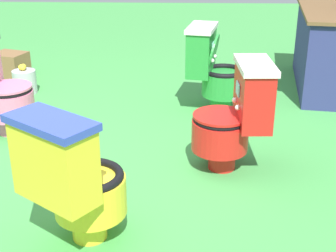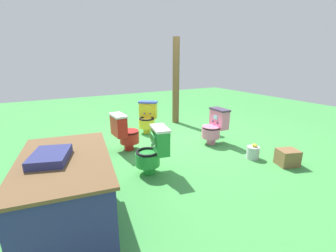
{
  "view_description": "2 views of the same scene",
  "coord_description": "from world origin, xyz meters",
  "px_view_note": "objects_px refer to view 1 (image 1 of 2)",
  "views": [
    {
      "loc": [
        2.84,
        0.81,
        1.53
      ],
      "look_at": [
        0.07,
        0.7,
        0.35
      ],
      "focal_mm": 52.0,
      "sensor_mm": 36.0,
      "label": 1
    },
    {
      "loc": [
        -4.13,
        2.43,
        1.71
      ],
      "look_at": [
        -0.34,
        0.34,
        0.45
      ],
      "focal_mm": 24.88,
      "sensor_mm": 36.0,
      "label": 2
    }
  ],
  "objects_px": {
    "lemon_bucket": "(25,81)",
    "toilet_red": "(235,116)",
    "small_crate": "(10,66)",
    "toilet_green": "(213,68)",
    "toilet_yellow": "(74,179)"
  },
  "relations": [
    {
      "from": "small_crate",
      "to": "lemon_bucket",
      "type": "distance_m",
      "value": 0.55
    },
    {
      "from": "toilet_red",
      "to": "lemon_bucket",
      "type": "distance_m",
      "value": 2.36
    },
    {
      "from": "toilet_yellow",
      "to": "toilet_green",
      "type": "distance_m",
      "value": 2.09
    },
    {
      "from": "toilet_yellow",
      "to": "toilet_green",
      "type": "relative_size",
      "value": 1.0
    },
    {
      "from": "small_crate",
      "to": "lemon_bucket",
      "type": "xyz_separation_m",
      "value": [
        0.46,
        0.29,
        -0.02
      ]
    },
    {
      "from": "lemon_bucket",
      "to": "toilet_red",
      "type": "bearing_deg",
      "value": 51.76
    },
    {
      "from": "toilet_green",
      "to": "small_crate",
      "type": "distance_m",
      "value": 2.23
    },
    {
      "from": "toilet_yellow",
      "to": "lemon_bucket",
      "type": "distance_m",
      "value": 2.53
    },
    {
      "from": "toilet_yellow",
      "to": "small_crate",
      "type": "bearing_deg",
      "value": 150.82
    },
    {
      "from": "small_crate",
      "to": "toilet_yellow",
      "type": "bearing_deg",
      "value": 24.88
    },
    {
      "from": "toilet_green",
      "to": "toilet_red",
      "type": "bearing_deg",
      "value": 15.67
    },
    {
      "from": "toilet_green",
      "to": "lemon_bucket",
      "type": "bearing_deg",
      "value": -90.66
    },
    {
      "from": "toilet_red",
      "to": "small_crate",
      "type": "bearing_deg",
      "value": 45.24
    },
    {
      "from": "toilet_yellow",
      "to": "lemon_bucket",
      "type": "bearing_deg",
      "value": 149.23
    },
    {
      "from": "toilet_green",
      "to": "small_crate",
      "type": "height_order",
      "value": "toilet_green"
    }
  ]
}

